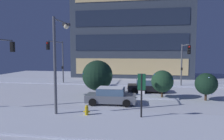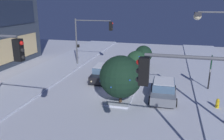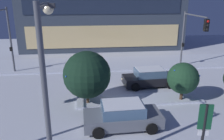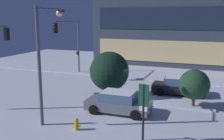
{
  "view_description": "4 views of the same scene",
  "coord_description": "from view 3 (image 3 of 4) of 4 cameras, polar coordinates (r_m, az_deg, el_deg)",
  "views": [
    {
      "loc": [
        3.58,
        -21.47,
        4.59
      ],
      "look_at": [
        0.13,
        0.37,
        2.69
      ],
      "focal_mm": 32.77,
      "sensor_mm": 36.0,
      "label": 1
    },
    {
      "loc": [
        -16.7,
        -4.0,
        7.43
      ],
      "look_at": [
        1.48,
        0.76,
        1.82
      ],
      "focal_mm": 35.85,
      "sensor_mm": 36.0,
      "label": 2
    },
    {
      "loc": [
        -1.23,
        -15.35,
        7.28
      ],
      "look_at": [
        0.68,
        1.57,
        1.73
      ],
      "focal_mm": 37.21,
      "sensor_mm": 36.0,
      "label": 3
    },
    {
      "loc": [
        6.68,
        -20.22,
        6.45
      ],
      "look_at": [
        -1.86,
        1.48,
        1.85
      ],
      "focal_mm": 42.8,
      "sensor_mm": 36.0,
      "label": 4
    }
  ],
  "objects": [
    {
      "name": "ground",
      "position": [
        17.04,
        -1.69,
        -7.26
      ],
      "size": [
        52.0,
        52.0,
        0.0
      ],
      "primitive_type": "plane",
      "color": "silver"
    },
    {
      "name": "curb_strip_far",
      "position": [
        25.37,
        -3.39,
        1.5
      ],
      "size": [
        52.0,
        5.2,
        0.14
      ],
      "primitive_type": "cube",
      "color": "silver",
      "rests_on": "ground"
    },
    {
      "name": "median_strip",
      "position": [
        16.97,
        6.8,
        -7.24
      ],
      "size": [
        9.0,
        1.8,
        0.14
      ],
      "primitive_type": "cube",
      "color": "silver",
      "rests_on": "ground"
    },
    {
      "name": "car_near",
      "position": [
        13.47,
        2.59,
        -11.17
      ],
      "size": [
        4.54,
        2.17,
        1.49
      ],
      "rotation": [
        0.0,
        0.0,
        0.02
      ],
      "color": "slate",
      "rests_on": "ground"
    },
    {
      "name": "car_far",
      "position": [
        19.53,
        9.2,
        -1.85
      ],
      "size": [
        4.55,
        2.28,
        1.49
      ],
      "rotation": [
        0.0,
        0.0,
        3.2
      ],
      "color": "black",
      "rests_on": "ground"
    },
    {
      "name": "traffic_light_corner_far_left",
      "position": [
        21.98,
        -25.39,
        8.55
      ],
      "size": [
        0.32,
        5.0,
        6.23
      ],
      "rotation": [
        0.0,
        0.0,
        -1.57
      ],
      "color": "#565960",
      "rests_on": "ground"
    },
    {
      "name": "traffic_light_corner_far_right",
      "position": [
        23.08,
        19.0,
        8.78
      ],
      "size": [
        0.32,
        4.75,
        5.7
      ],
      "rotation": [
        0.0,
        0.0,
        -1.57
      ],
      "color": "#565960",
      "rests_on": "ground"
    },
    {
      "name": "street_lamp_arched",
      "position": [
        8.87,
        -15.77,
        0.2
      ],
      "size": [
        0.56,
        2.65,
        7.1
      ],
      "rotation": [
        0.0,
        0.0,
        1.57
      ],
      "color": "#565960",
      "rests_on": "ground"
    },
    {
      "name": "parking_info_sign",
      "position": [
        10.49,
        21.6,
        -13.43
      ],
      "size": [
        0.55,
        0.15,
        3.16
      ],
      "rotation": [
        0.0,
        0.0,
        1.41
      ],
      "color": "black",
      "rests_on": "ground"
    },
    {
      "name": "decorated_tree_left_of_median",
      "position": [
        15.58,
        -6.17,
        -1.16
      ],
      "size": [
        3.2,
        3.2,
        3.78
      ],
      "color": "#473323",
      "rests_on": "ground"
    },
    {
      "name": "decorated_tree_right_of_median",
      "position": [
        16.89,
        17.04,
        -1.95
      ],
      "size": [
        2.19,
        2.19,
        2.84
      ],
      "color": "#473323",
      "rests_on": "ground"
    }
  ]
}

